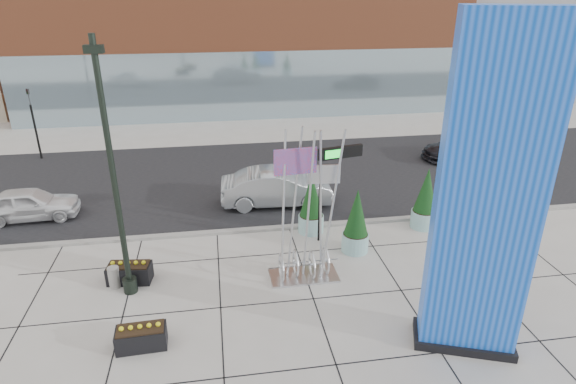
{
  "coord_description": "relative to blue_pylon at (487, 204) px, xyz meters",
  "views": [
    {
      "loc": [
        -1.85,
        -13.71,
        9.4
      ],
      "look_at": [
        0.64,
        2.0,
        2.54
      ],
      "focal_mm": 30.0,
      "sensor_mm": 36.0,
      "label": 1
    }
  ],
  "objects": [
    {
      "name": "box_planter_south",
      "position": [
        -9.01,
        1.27,
        -4.01
      ],
      "size": [
        1.41,
        0.75,
        0.76
      ],
      "rotation": [
        0.0,
        0.0,
        0.04
      ],
      "color": "black",
      "rests_on": "ground"
    },
    {
      "name": "round_planter_east",
      "position": [
        1.82,
        6.98,
        -3.11
      ],
      "size": [
        1.05,
        1.05,
        2.63
      ],
      "color": "#90C1BE",
      "rests_on": "ground"
    },
    {
      "name": "ground",
      "position": [
        -4.77,
        3.71,
        -4.36
      ],
      "size": [
        160.0,
        160.0,
        0.0
      ],
      "primitive_type": "plane",
      "color": "#9E9991",
      "rests_on": "ground"
    },
    {
      "name": "curb_edge",
      "position": [
        -4.77,
        7.71,
        -4.3
      ],
      "size": [
        80.0,
        0.3,
        0.12
      ],
      "primitive_type": "cube",
      "color": "gray",
      "rests_on": "ground"
    },
    {
      "name": "round_planter_west",
      "position": [
        -2.93,
        7.31,
        -3.12
      ],
      "size": [
        1.04,
        1.04,
        2.61
      ],
      "color": "#90C1BE",
      "rests_on": "ground"
    },
    {
      "name": "tower_podium",
      "position": [
        -3.77,
        30.71,
        1.14
      ],
      "size": [
        34.0,
        10.0,
        11.0
      ],
      "primitive_type": "cube",
      "color": "#A3512F",
      "rests_on": "ground"
    },
    {
      "name": "blue_pylon",
      "position": [
        0.0,
        0.0,
        0.0
      ],
      "size": [
        2.95,
        2.06,
        9.02
      ],
      "rotation": [
        0.0,
        0.0,
        -0.35
      ],
      "color": "blue",
      "rests_on": "ground"
    },
    {
      "name": "box_planter_north",
      "position": [
        -9.8,
        4.71,
        -3.99
      ],
      "size": [
        1.53,
        0.9,
        0.8
      ],
      "rotation": [
        0.0,
        0.0,
        -0.12
      ],
      "color": "black",
      "rests_on": "ground"
    },
    {
      "name": "car_white_west",
      "position": [
        -14.73,
        10.38,
        -3.66
      ],
      "size": [
        4.16,
        1.87,
        1.39
      ],
      "primitive_type": "imported",
      "rotation": [
        0.0,
        0.0,
        1.63
      ],
      "color": "white",
      "rests_on": "ground"
    },
    {
      "name": "concrete_bollard",
      "position": [
        -10.26,
        4.44,
        -3.99
      ],
      "size": [
        0.38,
        0.38,
        0.74
      ],
      "primitive_type": "cylinder",
      "color": "gray",
      "rests_on": "ground"
    },
    {
      "name": "public_art_sculpture",
      "position": [
        -3.82,
        4.06,
        -2.95
      ],
      "size": [
        2.38,
        1.21,
        5.37
      ],
      "rotation": [
        0.0,
        0.0,
        0.01
      ],
      "color": "silver",
      "rests_on": "ground"
    },
    {
      "name": "round_planter_mid",
      "position": [
        -1.57,
        5.51,
        -3.15
      ],
      "size": [
        1.02,
        1.02,
        2.56
      ],
      "color": "#90C1BE",
      "rests_on": "ground"
    },
    {
      "name": "traffic_signal",
      "position": [
        -16.77,
        18.71,
        -2.06
      ],
      "size": [
        0.15,
        0.18,
        4.1
      ],
      "color": "black",
      "rests_on": "ground"
    },
    {
      "name": "car_silver_mid",
      "position": [
        -3.96,
        10.17,
        -3.52
      ],
      "size": [
        5.15,
        2.0,
        1.67
      ],
      "primitive_type": "imported",
      "rotation": [
        0.0,
        0.0,
        1.53
      ],
      "color": "#93979A",
      "rests_on": "ground"
    },
    {
      "name": "overhead_street_sign",
      "position": [
        -2.12,
        6.51,
        -1.07
      ],
      "size": [
        1.8,
        0.55,
        3.83
      ],
      "rotation": [
        0.0,
        0.0,
        0.22
      ],
      "color": "black",
      "rests_on": "ground"
    },
    {
      "name": "car_dark_east",
      "position": [
        7.55,
        14.89,
        -3.68
      ],
      "size": [
        4.92,
        2.59,
        1.36
      ],
      "primitive_type": "imported",
      "rotation": [
        0.0,
        0.0,
        -1.42
      ],
      "color": "black",
      "rests_on": "ground"
    },
    {
      "name": "lamp_post",
      "position": [
        -9.7,
        4.06,
        -0.99
      ],
      "size": [
        0.53,
        0.45,
        8.22
      ],
      "rotation": [
        0.0,
        0.0,
        -0.1
      ],
      "color": "black",
      "rests_on": "ground"
    },
    {
      "name": "tower_glass_front",
      "position": [
        -3.77,
        25.91,
        -1.86
      ],
      "size": [
        34.0,
        0.6,
        5.0
      ],
      "primitive_type": "cube",
      "color": "#8CA5B2",
      "rests_on": "ground"
    },
    {
      "name": "street_asphalt",
      "position": [
        -4.77,
        13.71,
        -4.35
      ],
      "size": [
        80.0,
        12.0,
        0.02
      ],
      "primitive_type": "cube",
      "color": "black",
      "rests_on": "ground"
    }
  ]
}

